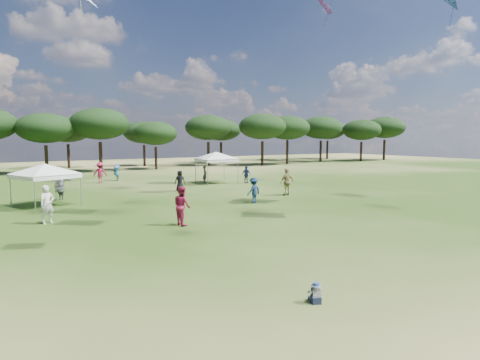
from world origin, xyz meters
name	(u,v)px	position (x,y,z in m)	size (l,w,h in m)	color
ground	(391,329)	(0.00, 0.00, 0.00)	(140.00, 140.00, 0.00)	#304C16
tree_line	(87,127)	(2.39, 47.41, 5.42)	(108.78, 17.63, 7.77)	black
tent_left	(45,166)	(-4.81, 20.92, 2.43)	(5.54, 5.54, 2.85)	gray
tent_right	(216,153)	(9.51, 26.37, 2.69)	(6.17, 6.17, 3.12)	gray
toddler	(316,294)	(-0.49, 1.88, 0.24)	(0.40, 0.44, 0.53)	#161E32
festival_crowd	(89,185)	(-2.02, 22.99, 0.87)	(27.79, 22.84, 1.93)	#2A617F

